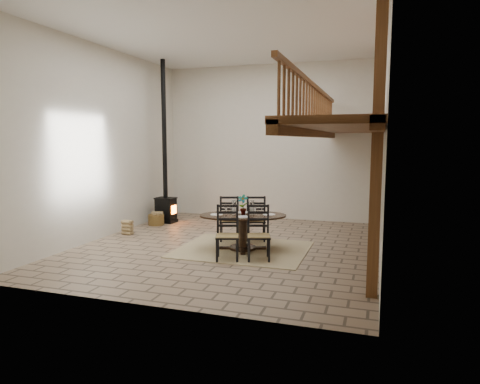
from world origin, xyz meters
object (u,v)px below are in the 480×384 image
(dining_table, at_px, (243,230))
(log_stack, at_px, (127,227))
(log_basket, at_px, (156,219))
(wood_stove, at_px, (165,186))

(dining_table, distance_m, log_stack, 3.56)
(dining_table, bearing_deg, log_stack, 152.75)
(log_basket, bearing_deg, log_stack, -93.12)
(dining_table, xyz_separation_m, log_basket, (-3.42, 2.02, -0.30))
(log_basket, height_order, log_stack, log_basket)
(wood_stove, relative_size, log_stack, 12.70)
(log_stack, bearing_deg, log_basket, 86.88)
(log_basket, bearing_deg, dining_table, -30.60)
(log_basket, relative_size, log_stack, 1.23)
(dining_table, distance_m, wood_stove, 4.22)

